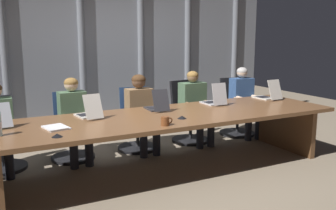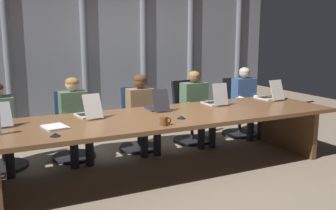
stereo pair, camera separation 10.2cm
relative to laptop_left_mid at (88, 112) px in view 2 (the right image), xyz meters
The scene contains 20 objects.
ground_plane 1.24m from the laptop_left_mid, 18.75° to the right, with size 12.57×12.57×0.00m, color #7F705B.
conference_table 0.98m from the laptop_left_mid, 18.75° to the right, with size 4.47×1.26×0.72m.
curtain_backdrop 2.21m from the laptop_left_mid, 64.03° to the left, with size 6.28×0.17×3.04m.
laptop_left_mid is the anchor object (origin of this frame).
laptop_center 0.92m from the laptop_left_mid, ahead, with size 0.24×0.42×0.29m.
laptop_right_mid 1.82m from the laptop_left_mid, ahead, with size 0.23×0.39×0.32m.
laptop_right_end 2.82m from the laptop_left_mid, ahead, with size 0.26×0.44×0.31m.
office_chair_left_end 1.29m from the laptop_left_mid, 142.16° to the left, with size 0.60×0.61×0.92m.
office_chair_left_mid 0.86m from the laptop_left_mid, 93.45° to the left, with size 0.60×0.60×0.92m.
office_chair_center 1.27m from the laptop_left_mid, 38.58° to the left, with size 0.60×0.61×0.92m.
office_chair_right_mid 2.02m from the laptop_left_mid, 22.20° to the left, with size 0.60×0.61×0.97m.
office_chair_right_end 2.92m from the laptop_left_mid, 15.01° to the left, with size 0.60×0.61×0.96m.
person_left_mid 0.60m from the laptop_left_mid, 93.52° to the left, with size 0.37×0.55×1.13m.
person_center 1.12m from the laptop_left_mid, 31.92° to the left, with size 0.39×0.55×1.13m.
person_right_mid 1.96m from the laptop_left_mid, 17.54° to the left, with size 0.42×0.55×1.14m.
person_right_end 2.89m from the laptop_left_mid, 11.73° to the left, with size 0.40×0.56×1.16m.
coffee_mug_near 1.01m from the laptop_left_mid, 50.92° to the right, with size 0.14×0.09×0.10m.
conference_mic_left_side 1.12m from the laptop_left_mid, 30.73° to the right, with size 0.11×0.11×0.04m, color black.
conference_mic_middle 0.89m from the laptop_left_mid, 125.55° to the right, with size 0.11×0.11×0.04m, color black.
spiral_notepad 0.59m from the laptop_left_mid, 140.86° to the right, with size 0.27×0.34×0.03m.
Camera 2 is at (-2.01, -4.12, 1.71)m, focal length 40.47 mm.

